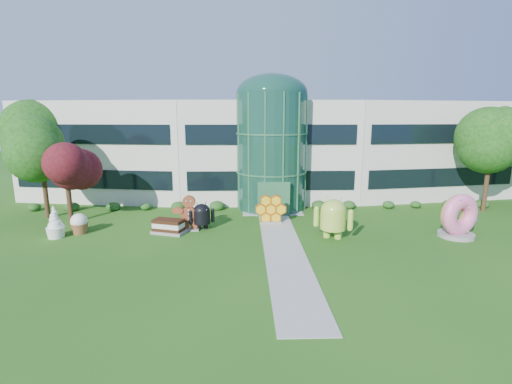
{
  "coord_description": "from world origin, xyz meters",
  "views": [
    {
      "loc": [
        -2.34,
        -20.02,
        7.9
      ],
      "look_at": [
        -1.52,
        6.0,
        2.6
      ],
      "focal_mm": 26.0,
      "sensor_mm": 36.0,
      "label": 1
    }
  ],
  "objects_px": {
    "android_green": "(333,215)",
    "donut": "(458,215)",
    "gingerbread": "(189,213)",
    "android_black": "(202,214)"
  },
  "relations": [
    {
      "from": "android_green",
      "to": "donut",
      "type": "bearing_deg",
      "value": 24.43
    },
    {
      "from": "gingerbread",
      "to": "android_green",
      "type": "bearing_deg",
      "value": -10.5
    },
    {
      "from": "android_black",
      "to": "donut",
      "type": "xyz_separation_m",
      "value": [
        17.21,
        -2.25,
        0.4
      ]
    },
    {
      "from": "android_black",
      "to": "donut",
      "type": "distance_m",
      "value": 17.36
    },
    {
      "from": "donut",
      "to": "android_black",
      "type": "bearing_deg",
      "value": 154.16
    },
    {
      "from": "donut",
      "to": "gingerbread",
      "type": "height_order",
      "value": "donut"
    },
    {
      "from": "donut",
      "to": "gingerbread",
      "type": "relative_size",
      "value": 1.09
    },
    {
      "from": "android_green",
      "to": "donut",
      "type": "distance_m",
      "value": 8.33
    },
    {
      "from": "android_black",
      "to": "gingerbread",
      "type": "relative_size",
      "value": 0.8
    },
    {
      "from": "android_green",
      "to": "donut",
      "type": "height_order",
      "value": "android_green"
    }
  ]
}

